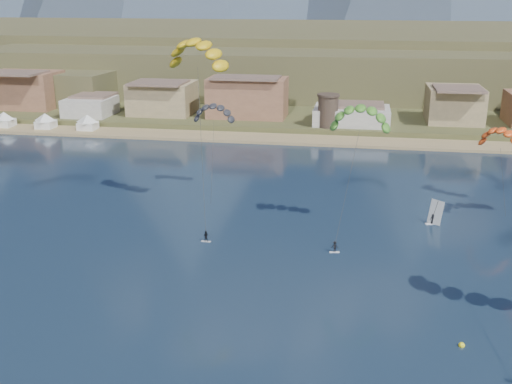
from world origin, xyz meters
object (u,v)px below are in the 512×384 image
kitesurfer_yellow (197,50)px  windsurfer (434,217)px  buoy (462,345)px  watchtower (328,110)px  kitesurfer_green (360,115)px

kitesurfer_yellow → windsurfer: size_ratio=7.63×
kitesurfer_yellow → buoy: (37.00, -34.81, -26.86)m
watchtower → buoy: 101.85m
kitesurfer_green → buoy: 37.82m
watchtower → buoy: (19.88, -99.69, -6.25)m
kitesurfer_green → buoy: (11.68, -31.04, -18.19)m
windsurfer → kitesurfer_green: bearing=-156.8°
windsurfer → buoy: size_ratio=5.89×
kitesurfer_yellow → watchtower: bearing=75.2°
kitesurfer_green → buoy: bearing=-69.4°
kitesurfer_green → buoy: kitesurfer_green is taller
kitesurfer_yellow → windsurfer: (37.77, 1.57, -25.71)m
kitesurfer_yellow → buoy: 57.46m
windsurfer → buoy: windsurfer is taller
kitesurfer_green → buoy: size_ratio=31.13×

